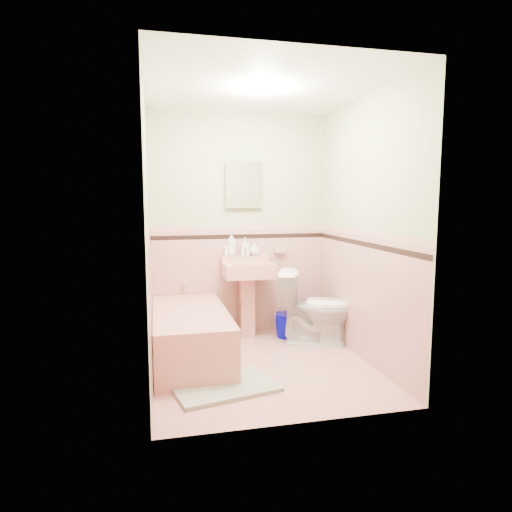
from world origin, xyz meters
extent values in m
plane|color=tan|center=(0.00, 0.00, 0.00)|extent=(2.20, 2.20, 0.00)
plane|color=white|center=(0.00, 0.00, 2.50)|extent=(2.20, 2.20, 0.00)
plane|color=beige|center=(0.00, 1.10, 1.25)|extent=(2.50, 0.00, 2.50)
plane|color=beige|center=(0.00, -1.10, 1.25)|extent=(2.50, 0.00, 2.50)
plane|color=beige|center=(-1.00, 0.00, 1.25)|extent=(0.00, 2.50, 2.50)
plane|color=beige|center=(1.00, 0.00, 1.25)|extent=(0.00, 2.50, 2.50)
plane|color=#D4988E|center=(0.00, 1.09, 0.60)|extent=(2.00, 0.00, 2.00)
plane|color=#D4988E|center=(0.00, -1.09, 0.60)|extent=(2.00, 0.00, 2.00)
plane|color=#D4988E|center=(-0.99, 0.00, 0.60)|extent=(0.00, 2.20, 2.20)
plane|color=#D4988E|center=(0.99, 0.00, 0.60)|extent=(0.00, 2.20, 2.20)
plane|color=black|center=(0.00, 1.08, 1.12)|extent=(2.00, 0.00, 2.00)
plane|color=black|center=(0.00, -1.08, 1.12)|extent=(2.00, 0.00, 2.00)
plane|color=black|center=(-0.98, 0.00, 1.12)|extent=(0.00, 2.20, 2.20)
plane|color=black|center=(0.98, 0.00, 1.12)|extent=(0.00, 2.20, 2.20)
plane|color=#D18E89|center=(0.00, 1.08, 1.22)|extent=(2.00, 0.00, 2.00)
plane|color=#D18E89|center=(0.00, -1.08, 1.22)|extent=(2.00, 0.00, 2.00)
plane|color=#D18E89|center=(-0.98, 0.00, 1.22)|extent=(0.00, 2.20, 2.20)
plane|color=#D18E89|center=(0.98, 0.00, 1.22)|extent=(0.00, 2.20, 2.20)
cube|color=tan|center=(-0.63, 0.33, 0.23)|extent=(0.70, 1.50, 0.45)
cylinder|color=silver|center=(-0.63, 1.05, 0.63)|extent=(0.04, 0.12, 0.04)
cylinder|color=silver|center=(0.05, 1.00, 0.95)|extent=(0.02, 0.02, 0.10)
cube|color=white|center=(0.05, 1.07, 1.70)|extent=(0.39, 0.04, 0.49)
cube|color=tan|center=(0.47, 1.06, 0.95)|extent=(0.13, 0.08, 0.04)
imported|color=#B2B2B2|center=(-0.10, 1.04, 1.04)|extent=(0.13, 0.13, 0.27)
imported|color=#B2B2B2|center=(0.05, 1.04, 1.01)|extent=(0.10, 0.10, 0.21)
imported|color=#B2B2B2|center=(0.16, 1.04, 0.98)|extent=(0.12, 0.12, 0.15)
cylinder|color=white|center=(-0.16, 1.04, 0.97)|extent=(0.04, 0.04, 0.12)
imported|color=white|center=(0.72, 0.53, 0.39)|extent=(0.88, 0.70, 0.79)
cube|color=gray|center=(-0.42, -0.41, 0.02)|extent=(0.92, 0.71, 0.03)
cube|color=#BF1E59|center=(-0.46, -0.33, 0.06)|extent=(0.15, 0.11, 0.06)
camera|label=1|loc=(-0.95, -3.88, 1.54)|focal=31.34mm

